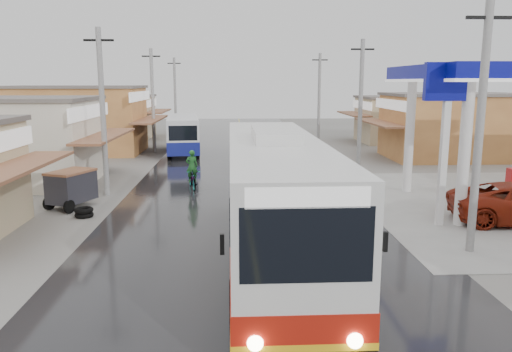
# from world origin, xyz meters

# --- Properties ---
(ground) EXTENTS (120.00, 120.00, 0.00)m
(ground) POSITION_xyz_m (0.00, 0.00, 0.00)
(ground) COLOR slate
(ground) RESTS_ON ground
(road) EXTENTS (12.00, 90.00, 0.02)m
(road) POSITION_xyz_m (0.00, 15.00, 0.01)
(road) COLOR black
(road) RESTS_ON ground
(centre_line) EXTENTS (0.15, 90.00, 0.01)m
(centre_line) POSITION_xyz_m (0.00, 15.00, 0.02)
(centre_line) COLOR #D8CC4C
(centre_line) RESTS_ON road
(shopfronts_left) EXTENTS (11.00, 44.00, 5.20)m
(shopfronts_left) POSITION_xyz_m (-13.00, 18.00, 0.00)
(shopfronts_left) COLOR tan
(shopfronts_left) RESTS_ON ground
(shopfronts_right) EXTENTS (11.00, 44.00, 4.80)m
(shopfronts_right) POSITION_xyz_m (15.00, 12.00, 0.00)
(shopfronts_right) COLOR beige
(shopfronts_right) RESTS_ON ground
(utility_poles_left) EXTENTS (1.60, 50.00, 8.00)m
(utility_poles_left) POSITION_xyz_m (-7.00, 16.00, 0.00)
(utility_poles_left) COLOR gray
(utility_poles_left) RESTS_ON ground
(utility_poles_right) EXTENTS (1.60, 36.00, 8.00)m
(utility_poles_right) POSITION_xyz_m (7.00, 15.00, 0.00)
(utility_poles_right) COLOR gray
(utility_poles_right) RESTS_ON ground
(coach_bus) EXTENTS (3.08, 13.15, 4.10)m
(coach_bus) POSITION_xyz_m (0.51, -0.43, 1.97)
(coach_bus) COLOR silver
(coach_bus) RESTS_ON road
(second_bus) EXTENTS (3.19, 8.72, 2.83)m
(second_bus) POSITION_xyz_m (-4.69, 23.39, 1.53)
(second_bus) COLOR silver
(second_bus) RESTS_ON road
(cyclist) EXTENTS (1.09, 2.02, 2.06)m
(cyclist) POSITION_xyz_m (-2.89, 10.18, 0.68)
(cyclist) COLOR black
(cyclist) RESTS_ON ground
(tricycle_near) EXTENTS (2.10, 2.54, 1.66)m
(tricycle_near) POSITION_xyz_m (-7.92, 6.50, 0.95)
(tricycle_near) COLOR #26262D
(tricycle_near) RESTS_ON ground
(tricycle_far) EXTENTS (1.97, 2.39, 1.77)m
(tricycle_far) POSITION_xyz_m (-9.32, 15.70, 1.01)
(tricycle_far) COLOR #26262D
(tricycle_far) RESTS_ON ground
(tyre_stack) EXTENTS (0.77, 0.77, 0.39)m
(tyre_stack) POSITION_xyz_m (-6.93, 4.87, 0.20)
(tyre_stack) COLOR black
(tyre_stack) RESTS_ON ground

